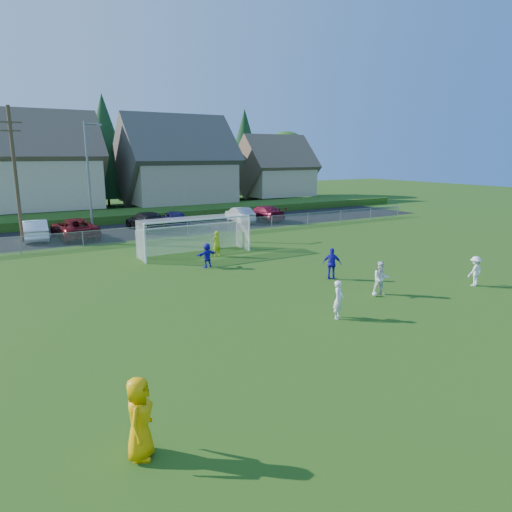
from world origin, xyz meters
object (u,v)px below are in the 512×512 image
at_px(car_e, 174,219).
at_px(car_d, 146,221).
at_px(car_g, 263,213).
at_px(player_white_b, 381,278).
at_px(soccer_ball, 375,294).
at_px(player_white_c, 475,271).
at_px(car_b, 35,230).
at_px(goalkeeper, 217,244).
at_px(car_c, 74,228).
at_px(player_blue_b, 207,255).
at_px(referee, 139,418).
at_px(car_f, 240,215).
at_px(player_blue_a, 332,264).
at_px(player_white_a, 339,300).
at_px(soccer_goal, 194,230).

bearing_deg(car_e, car_d, 12.42).
bearing_deg(car_g, player_white_b, 68.22).
relative_size(soccer_ball, car_g, 0.04).
bearing_deg(player_white_c, car_b, -57.14).
xyz_separation_m(goalkeeper, car_c, (-6.77, 11.70, -0.04)).
xyz_separation_m(player_white_c, player_blue_b, (-10.04, 10.44, -0.04)).
bearing_deg(car_c, referee, 78.13).
bearing_deg(player_white_c, car_c, -60.70).
bearing_deg(car_e, car_f, -174.17).
distance_m(player_blue_b, car_c, 14.89).
xyz_separation_m(goalkeeper, car_g, (11.18, 12.27, -0.08)).
height_order(goalkeeper, car_d, goalkeeper).
bearing_deg(player_white_c, player_blue_a, -43.07).
relative_size(player_white_b, player_blue_b, 1.12).
bearing_deg(player_white_a, soccer_goal, 56.83).
distance_m(car_g, soccer_goal, 16.20).
height_order(player_white_c, car_g, car_g).
distance_m(goalkeeper, car_g, 16.60).
distance_m(car_f, soccer_goal, 14.71).
bearing_deg(car_g, car_e, -6.43).
distance_m(player_white_a, car_d, 25.47).
bearing_deg(player_blue_a, player_white_c, -176.88).
xyz_separation_m(player_white_c, soccer_goal, (-9.21, 14.28, 0.87)).
distance_m(referee, car_f, 35.45).
height_order(player_white_a, soccer_goal, soccer_goal).
distance_m(referee, player_white_a, 10.52).
xyz_separation_m(car_c, car_g, (17.94, 0.57, -0.04)).
distance_m(car_d, car_f, 9.33).
distance_m(player_white_a, player_white_c, 9.08).
distance_m(player_white_a, goalkeeper, 12.85).
distance_m(player_white_b, player_blue_b, 10.31).
relative_size(referee, car_b, 0.39).
relative_size(player_white_a, car_e, 0.34).
bearing_deg(referee, car_g, -4.02).
height_order(player_white_b, goalkeeper, goalkeeper).
height_order(car_c, car_e, car_c).
xyz_separation_m(player_white_a, car_c, (-5.98, 24.53, 0.02)).
relative_size(car_d, car_g, 1.06).
height_order(player_white_a, car_b, car_b).
xyz_separation_m(player_white_a, car_d, (0.15, 25.47, 0.02)).
relative_size(car_d, soccer_goal, 0.75).
relative_size(player_blue_a, car_c, 0.29).
height_order(car_c, car_g, car_c).
height_order(player_white_b, player_blue_b, player_white_b).
bearing_deg(soccer_ball, car_c, 112.07).
distance_m(soccer_ball, player_blue_b, 10.18).
relative_size(goalkeeper, car_g, 0.32).
distance_m(player_blue_a, car_g, 21.99).
height_order(player_blue_b, soccer_goal, soccer_goal).
xyz_separation_m(player_blue_a, goalkeeper, (-2.86, 8.08, 0.00)).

